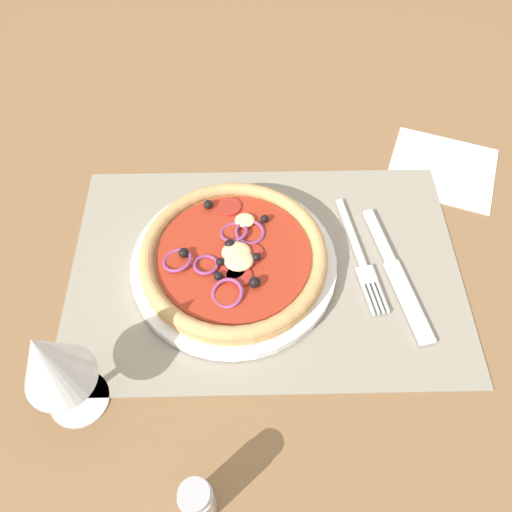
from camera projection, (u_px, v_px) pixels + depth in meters
ground_plane at (265, 273)px, 66.68cm from camera, size 190.00×140.00×2.40cm
placemat at (265, 267)px, 65.53cm from camera, size 48.95×33.01×0.40cm
plate at (234, 263)px, 64.81cm from camera, size 25.55×25.55×1.39cm
pizza at (233, 255)px, 63.34cm from camera, size 23.06×23.06×2.67cm
fork at (361, 260)px, 65.68cm from camera, size 4.59×17.99×0.44cm
knife at (396, 274)px, 64.44cm from camera, size 5.87×19.89×0.62cm
wine_glass at (49, 362)px, 47.80cm from camera, size 7.20×7.20×14.90cm
napkin at (442, 168)px, 75.29cm from camera, size 18.51×17.66×0.36cm
pepper_shaker at (197, 501)px, 47.44cm from camera, size 3.20×3.20×6.70cm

